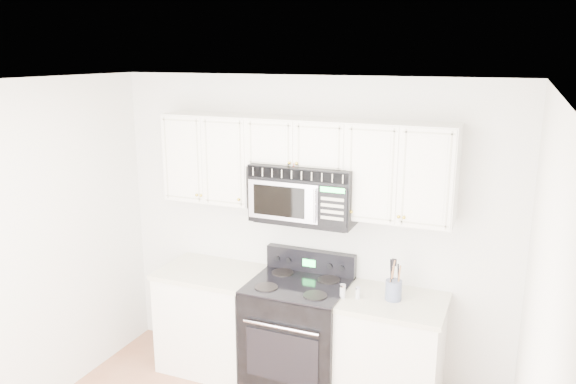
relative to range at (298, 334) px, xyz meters
The scene contains 9 objects.
room 1.63m from the range, 91.76° to the right, with size 3.51×3.51×2.61m.
base_cabinet_left 0.85m from the range, behind, with size 0.86×0.65×0.92m.
base_cabinet_right 0.76m from the range, ahead, with size 0.86×0.65×0.92m.
range is the anchor object (origin of this frame).
upper_cabinets 1.46m from the range, 104.40° to the left, with size 2.44×0.37×0.75m.
microwave 1.20m from the range, 83.08° to the left, with size 0.84×0.47×0.46m.
utensil_crock 0.94m from the range, ahead, with size 0.13×0.13×0.33m.
shaker_salt 0.64m from the range, 12.86° to the right, with size 0.05×0.05×0.11m.
shaker_pepper 0.71m from the range, ahead, with size 0.04×0.04×0.09m.
Camera 1 is at (1.60, -2.57, 2.77)m, focal length 35.00 mm.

